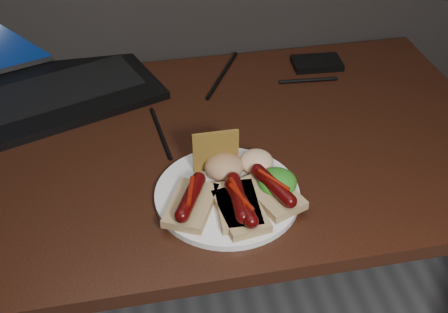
% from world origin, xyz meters
% --- Properties ---
extents(desk, '(1.40, 0.70, 0.75)m').
position_xyz_m(desk, '(0.00, 1.38, 0.66)').
color(desk, '#33190C').
rests_on(desk, ground).
extents(laptop, '(0.51, 0.48, 0.25)m').
position_xyz_m(laptop, '(-0.22, 1.67, 0.80)').
color(laptop, black).
rests_on(laptop, desk).
extents(hard_drive, '(0.12, 0.08, 0.02)m').
position_xyz_m(hard_drive, '(0.42, 1.63, 0.76)').
color(hard_drive, black).
rests_on(hard_drive, desk).
extents(desk_cables, '(0.90, 0.39, 0.01)m').
position_xyz_m(desk_cables, '(0.01, 1.53, 0.75)').
color(desk_cables, black).
rests_on(desk_cables, desk).
extents(plate, '(0.33, 0.33, 0.01)m').
position_xyz_m(plate, '(0.11, 1.21, 0.76)').
color(plate, white).
rests_on(plate, desk).
extents(bread_sausage_left, '(0.11, 0.13, 0.04)m').
position_xyz_m(bread_sausage_left, '(0.04, 1.18, 0.78)').
color(bread_sausage_left, tan).
rests_on(bread_sausage_left, plate).
extents(bread_sausage_center, '(0.07, 0.12, 0.04)m').
position_xyz_m(bread_sausage_center, '(0.12, 1.17, 0.78)').
color(bread_sausage_center, tan).
rests_on(bread_sausage_center, plate).
extents(bread_sausage_right, '(0.11, 0.13, 0.04)m').
position_xyz_m(bread_sausage_right, '(0.18, 1.18, 0.78)').
color(bread_sausage_right, tan).
rests_on(bread_sausage_right, plate).
extents(bread_sausage_extra, '(0.09, 0.12, 0.04)m').
position_xyz_m(bread_sausage_extra, '(0.12, 1.15, 0.78)').
color(bread_sausage_extra, tan).
rests_on(bread_sausage_extra, plate).
extents(crispbread, '(0.08, 0.01, 0.08)m').
position_xyz_m(crispbread, '(0.10, 1.28, 0.80)').
color(crispbread, '#AC822F').
rests_on(crispbread, plate).
extents(salad_greens, '(0.07, 0.07, 0.04)m').
position_xyz_m(salad_greens, '(0.19, 1.20, 0.78)').
color(salad_greens, '#1D6213').
rests_on(salad_greens, plate).
extents(salsa_mound, '(0.07, 0.07, 0.04)m').
position_xyz_m(salsa_mound, '(0.11, 1.26, 0.78)').
color(salsa_mound, '#972D0F').
rests_on(salsa_mound, plate).
extents(coleslaw_mound, '(0.06, 0.06, 0.04)m').
position_xyz_m(coleslaw_mound, '(0.17, 1.26, 0.78)').
color(coleslaw_mound, beige).
rests_on(coleslaw_mound, plate).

